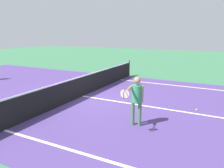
{
  "coord_description": "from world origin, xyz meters",
  "views": [
    {
      "loc": [
        -8.04,
        -5.68,
        2.87
      ],
      "look_at": [
        -0.96,
        -2.03,
        1.0
      ],
      "focal_mm": 35.04,
      "sensor_mm": 36.0,
      "label": 1
    }
  ],
  "objects": [
    {
      "name": "court_surface_inbounds",
      "position": [
        0.0,
        0.0,
        0.0
      ],
      "size": [
        10.62,
        24.4,
        0.0
      ],
      "primitive_type": "cube",
      "color": "#4C387A",
      "rests_on": "ground_plane"
    },
    {
      "name": "tennis_ball_mid_court",
      "position": [
        0.38,
        -4.95,
        0.03
      ],
      "size": [
        0.07,
        0.07,
        0.07
      ],
      "primitive_type": "sphere",
      "color": "#CCE033",
      "rests_on": "ground_plane"
    },
    {
      "name": "net",
      "position": [
        0.0,
        0.0,
        0.49
      ],
      "size": [
        11.11,
        0.09,
        1.07
      ],
      "color": "#33383D",
      "rests_on": "ground_plane"
    },
    {
      "name": "player_near",
      "position": [
        -1.96,
        -3.39,
        0.97
      ],
      "size": [
        1.19,
        0.41,
        1.56
      ],
      "color": "#3F7247",
      "rests_on": "ground_plane"
    },
    {
      "name": "ground_plane",
      "position": [
        0.0,
        0.0,
        0.0
      ],
      "size": [
        60.0,
        60.0,
        0.0
      ],
      "primitive_type": "plane",
      "color": "#38724C"
    },
    {
      "name": "line_center_service",
      "position": [
        0.0,
        -3.2,
        0.0
      ],
      "size": [
        0.1,
        6.4,
        0.01
      ],
      "primitive_type": "cube",
      "color": "white",
      "rests_on": "ground_plane"
    }
  ]
}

